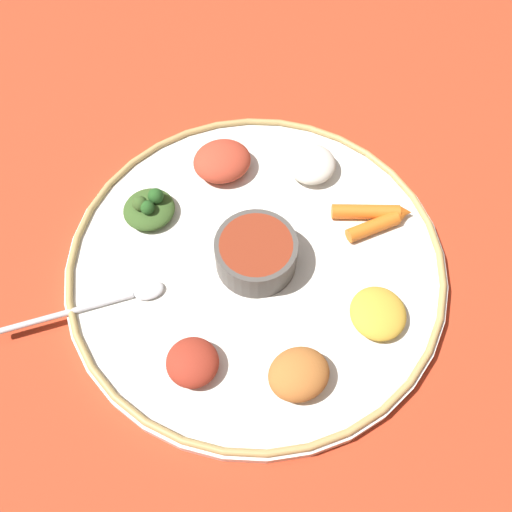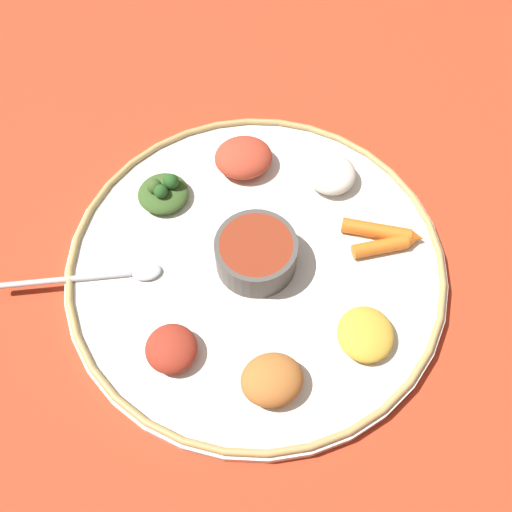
# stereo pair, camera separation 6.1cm
# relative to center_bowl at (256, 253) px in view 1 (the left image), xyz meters

# --- Properties ---
(ground_plane) EXTENTS (2.40, 2.40, 0.00)m
(ground_plane) POSITION_rel_center_bowl_xyz_m (0.00, 0.00, -0.04)
(ground_plane) COLOR #B7381E
(platter) EXTENTS (0.44, 0.44, 0.01)m
(platter) POSITION_rel_center_bowl_xyz_m (0.00, 0.00, -0.03)
(platter) COLOR white
(platter) RESTS_ON ground_plane
(platter_rim) EXTENTS (0.43, 0.43, 0.01)m
(platter_rim) POSITION_rel_center_bowl_xyz_m (0.00, 0.00, -0.02)
(platter_rim) COLOR tan
(platter_rim) RESTS_ON platter
(center_bowl) EXTENTS (0.09, 0.09, 0.04)m
(center_bowl) POSITION_rel_center_bowl_xyz_m (0.00, 0.00, 0.00)
(center_bowl) COLOR #4C4742
(center_bowl) RESTS_ON platter
(spoon) EXTENTS (0.17, 0.09, 0.01)m
(spoon) POSITION_rel_center_bowl_xyz_m (0.15, 0.07, -0.02)
(spoon) COLOR silver
(spoon) RESTS_ON platter
(greens_pile) EXTENTS (0.09, 0.09, 0.04)m
(greens_pile) POSITION_rel_center_bowl_xyz_m (0.14, -0.05, -0.01)
(greens_pile) COLOR #385623
(greens_pile) RESTS_ON platter
(carrot_near_spoon) EXTENTS (0.08, 0.06, 0.02)m
(carrot_near_spoon) POSITION_rel_center_bowl_xyz_m (-0.14, -0.07, -0.01)
(carrot_near_spoon) COLOR orange
(carrot_near_spoon) RESTS_ON platter
(carrot_outer) EXTENTS (0.10, 0.03, 0.02)m
(carrot_outer) POSITION_rel_center_bowl_xyz_m (-0.13, -0.08, -0.01)
(carrot_outer) COLOR orange
(carrot_outer) RESTS_ON platter
(mound_rice_white) EXTENTS (0.08, 0.08, 0.03)m
(mound_rice_white) POSITION_rel_center_bowl_xyz_m (-0.05, -0.14, -0.01)
(mound_rice_white) COLOR silver
(mound_rice_white) RESTS_ON platter
(mound_chickpea) EXTENTS (0.08, 0.08, 0.03)m
(mound_chickpea) POSITION_rel_center_bowl_xyz_m (-0.06, 0.13, -0.01)
(mound_chickpea) COLOR #B2662D
(mound_chickpea) RESTS_ON platter
(mound_berbere_red) EXTENTS (0.09, 0.09, 0.03)m
(mound_berbere_red) POSITION_rel_center_bowl_xyz_m (0.06, -0.13, -0.01)
(mound_berbere_red) COLOR #B73D28
(mound_berbere_red) RESTS_ON platter
(mound_lentil_yellow) EXTENTS (0.08, 0.08, 0.02)m
(mound_lentil_yellow) POSITION_rel_center_bowl_xyz_m (-0.14, 0.05, -0.01)
(mound_lentil_yellow) COLOR gold
(mound_lentil_yellow) RESTS_ON platter
(mound_beet) EXTENTS (0.08, 0.08, 0.03)m
(mound_beet) POSITION_rel_center_bowl_xyz_m (0.05, 0.13, -0.01)
(mound_beet) COLOR maroon
(mound_beet) RESTS_ON platter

